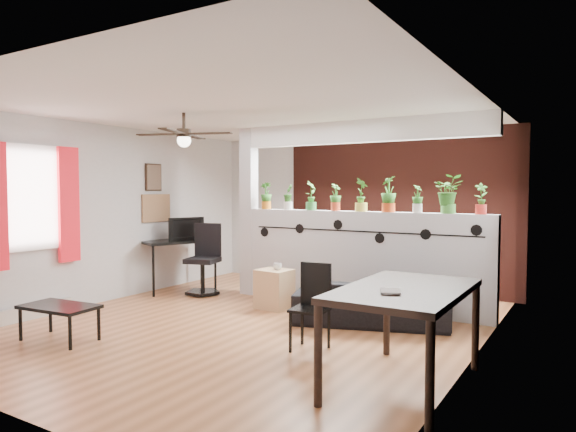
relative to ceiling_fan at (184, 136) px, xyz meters
The scene contains 30 objects.
room_shell 1.33m from the ceiling_fan, 20.56° to the left, with size 6.30×7.10×2.90m.
partition_wall 2.91m from the ceiling_fan, 48.37° to the left, with size 3.60×0.18×1.35m, color #BCBCC1.
ceiling_header 2.41m from the ceiling_fan, 48.37° to the left, with size 3.60×0.18×0.30m, color white.
pier_column 2.09m from the ceiling_fan, 99.77° to the left, with size 0.22×0.20×2.60m, color #BCBCC1.
brick_panel 3.78m from the ceiling_fan, 63.93° to the left, with size 3.90×0.05×2.60m, color #97382B.
vine_decal 2.64m from the ceiling_fan, 46.80° to the left, with size 3.31×0.01×0.30m.
window_assembly 2.13m from the ceiling_fan, 152.87° to the right, with size 0.09×1.30×1.55m.
baseboard_heater 2.96m from the ceiling_fan, 152.65° to the right, with size 0.08×1.00×0.18m, color silver.
corkboard 2.38m from the ceiling_fan, 144.85° to the left, with size 0.03×0.60×0.45m, color #8D6544.
framed_art 2.19m from the ceiling_fan, 145.97° to the left, with size 0.03×0.34×0.44m.
ceiling_fan is the anchor object (origin of this frame).
potted_plant_0 1.95m from the ceiling_fan, 89.36° to the left, with size 0.25×0.27×0.41m.
potted_plant_1 2.00m from the ceiling_fan, 77.02° to the left, with size 0.20×0.22×0.38m.
potted_plant_2 2.11m from the ceiling_fan, 65.77° to the left, with size 0.19×0.23×0.43m.
potted_plant_3 2.30m from the ceiling_fan, 56.20° to the left, with size 0.18×0.21×0.39m.
potted_plant_4 2.51m from the ceiling_fan, 48.37° to the left, with size 0.31×0.29×0.46m.
potted_plant_5 2.78m from the ceiling_fan, 42.06° to the left, with size 0.22×0.26×0.48m.
potted_plant_6 3.09m from the ceiling_fan, 36.98° to the left, with size 0.14×0.18×0.36m.
potted_plant_7 3.39m from the ceiling_fan, 32.88° to the left, with size 0.30×0.27×0.49m.
potted_plant_8 3.73m from the ceiling_fan, 29.51° to the left, with size 0.24×0.22×0.39m.
sofa 3.09m from the ceiling_fan, 27.85° to the left, with size 1.77×0.70×0.52m, color black.
cube_shelf 2.42m from the ceiling_fan, 63.05° to the left, with size 0.44×0.39×0.54m, color tan.
cup 2.17m from the ceiling_fan, 61.11° to the left, with size 0.12×0.12×0.09m, color gray.
computer_desk 2.56m from the ceiling_fan, 135.66° to the left, with size 1.00×1.29×0.83m.
monitor 2.54m from the ceiling_fan, 132.78° to the left, with size 0.06×0.35×0.20m, color black.
office_chair 2.47m from the ceiling_fan, 122.41° to the left, with size 0.57×0.58×1.09m.
dining_table 3.49m from the ceiling_fan, 12.29° to the right, with size 0.94×1.54×0.84m.
book 3.43m from the ceiling_fan, 18.10° to the right, with size 0.16×0.21×0.02m, color gray.
folding_chair 2.61m from the ceiling_fan, ahead, with size 0.40×0.40×0.89m.
coffee_table 2.46m from the ceiling_fan, 114.01° to the right, with size 0.88×0.54×0.39m.
Camera 1 is at (3.62, -5.09, 1.66)m, focal length 32.00 mm.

